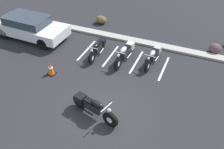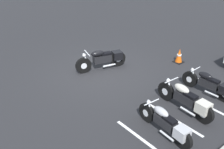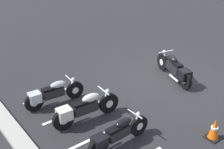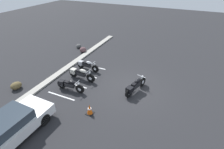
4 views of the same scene
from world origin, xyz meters
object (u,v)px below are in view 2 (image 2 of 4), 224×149
parked_bike_0 (210,84)px  parked_bike_1 (187,100)px  parked_bike_2 (166,123)px  motorcycle_black_featured (104,59)px  traffic_cone (179,56)px

parked_bike_0 → parked_bike_1: 1.49m
parked_bike_0 → parked_bike_2: 2.91m
motorcycle_black_featured → traffic_cone: 3.43m
parked_bike_1 → traffic_cone: parked_bike_1 is taller
parked_bike_2 → traffic_cone: (-4.24, -2.80, -0.12)m
parked_bike_0 → parked_bike_1: parked_bike_1 is taller
motorcycle_black_featured → parked_bike_2: (1.24, 4.45, -0.04)m
motorcycle_black_featured → traffic_cone: (-3.00, 1.65, -0.17)m
parked_bike_0 → parked_bike_2: parked_bike_2 is taller
parked_bike_1 → parked_bike_2: 1.43m
motorcycle_black_featured → parked_bike_1: bearing=107.7°
parked_bike_1 → parked_bike_2: size_ratio=1.09×
motorcycle_black_featured → parked_bike_2: 4.62m
traffic_cone → motorcycle_black_featured: bearing=-28.8°
parked_bike_1 → traffic_cone: bearing=-45.4°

